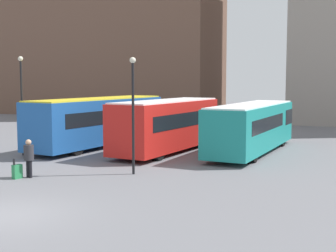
{
  "coord_description": "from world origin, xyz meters",
  "views": [
    {
      "loc": [
        10.08,
        -11.81,
        4.32
      ],
      "look_at": [
        1.16,
        11.58,
        1.85
      ],
      "focal_mm": 50.0,
      "sensor_mm": 36.0,
      "label": 1
    }
  ],
  "objects_px": {
    "traveler": "(29,155)",
    "lamp_post_1": "(133,105)",
    "bus_0": "(100,120)",
    "bus_2": "(253,126)",
    "suitcase": "(17,171)",
    "lamp_post_0": "(22,97)",
    "bus_1": "(168,124)"
  },
  "relations": [
    {
      "from": "bus_1",
      "to": "lamp_post_0",
      "type": "bearing_deg",
      "value": 128.23
    },
    {
      "from": "bus_0",
      "to": "bus_2",
      "type": "xyz_separation_m",
      "value": [
        9.78,
        1.03,
        -0.14
      ]
    },
    {
      "from": "bus_2",
      "to": "suitcase",
      "type": "distance_m",
      "value": 14.03
    },
    {
      "from": "bus_1",
      "to": "bus_2",
      "type": "distance_m",
      "value": 5.09
    },
    {
      "from": "suitcase",
      "to": "lamp_post_0",
      "type": "height_order",
      "value": "lamp_post_0"
    },
    {
      "from": "lamp_post_0",
      "to": "lamp_post_1",
      "type": "xyz_separation_m",
      "value": [
        8.23,
        -2.65,
        -0.16
      ]
    },
    {
      "from": "bus_2",
      "to": "traveler",
      "type": "xyz_separation_m",
      "value": [
        -7.88,
        -10.92,
        -0.57
      ]
    },
    {
      "from": "bus_2",
      "to": "lamp_post_1",
      "type": "height_order",
      "value": "lamp_post_1"
    },
    {
      "from": "bus_1",
      "to": "lamp_post_1",
      "type": "bearing_deg",
      "value": -164.46
    },
    {
      "from": "traveler",
      "to": "lamp_post_0",
      "type": "bearing_deg",
      "value": 55.12
    },
    {
      "from": "bus_0",
      "to": "lamp_post_1",
      "type": "bearing_deg",
      "value": -133.73
    },
    {
      "from": "traveler",
      "to": "suitcase",
      "type": "distance_m",
      "value": 0.87
    },
    {
      "from": "traveler",
      "to": "suitcase",
      "type": "bearing_deg",
      "value": 151.06
    },
    {
      "from": "lamp_post_1",
      "to": "bus_0",
      "type": "bearing_deg",
      "value": 128.1
    },
    {
      "from": "bus_2",
      "to": "suitcase",
      "type": "xyz_separation_m",
      "value": [
        -8.23,
        -11.29,
        -1.27
      ]
    },
    {
      "from": "lamp_post_0",
      "to": "bus_2",
      "type": "bearing_deg",
      "value": 26.05
    },
    {
      "from": "suitcase",
      "to": "bus_0",
      "type": "bearing_deg",
      "value": 23.48
    },
    {
      "from": "traveler",
      "to": "lamp_post_1",
      "type": "bearing_deg",
      "value": -44.67
    },
    {
      "from": "bus_1",
      "to": "lamp_post_0",
      "type": "distance_m",
      "value": 8.61
    },
    {
      "from": "traveler",
      "to": "suitcase",
      "type": "relative_size",
      "value": 1.9
    },
    {
      "from": "bus_2",
      "to": "lamp_post_0",
      "type": "xyz_separation_m",
      "value": [
        -12.11,
        -5.92,
        1.74
      ]
    },
    {
      "from": "traveler",
      "to": "lamp_post_0",
      "type": "xyz_separation_m",
      "value": [
        -4.23,
        5.0,
        2.31
      ]
    },
    {
      "from": "traveler",
      "to": "lamp_post_1",
      "type": "relative_size",
      "value": 0.32
    },
    {
      "from": "bus_0",
      "to": "lamp_post_0",
      "type": "distance_m",
      "value": 5.65
    },
    {
      "from": "bus_2",
      "to": "traveler",
      "type": "relative_size",
      "value": 6.5
    },
    {
      "from": "traveler",
      "to": "lamp_post_1",
      "type": "height_order",
      "value": "lamp_post_1"
    },
    {
      "from": "traveler",
      "to": "lamp_post_0",
      "type": "height_order",
      "value": "lamp_post_0"
    },
    {
      "from": "bus_2",
      "to": "traveler",
      "type": "distance_m",
      "value": 13.47
    },
    {
      "from": "bus_1",
      "to": "suitcase",
      "type": "relative_size",
      "value": 10.8
    },
    {
      "from": "bus_0",
      "to": "traveler",
      "type": "relative_size",
      "value": 6.91
    },
    {
      "from": "suitcase",
      "to": "lamp_post_0",
      "type": "xyz_separation_m",
      "value": [
        -3.87,
        5.37,
        3.01
      ]
    },
    {
      "from": "bus_0",
      "to": "bus_2",
      "type": "height_order",
      "value": "bus_0"
    }
  ]
}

